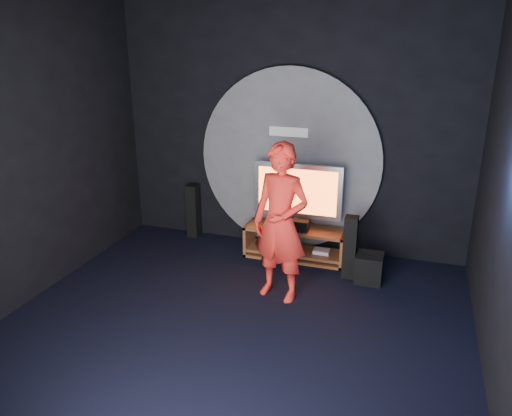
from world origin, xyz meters
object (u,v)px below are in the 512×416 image
(media_console, at_px, (295,245))
(player, at_px, (280,223))
(tower_speaker_right, at_px, (350,247))
(tv, at_px, (298,193))
(tower_speaker_left, at_px, (193,211))
(subwoofer, at_px, (369,268))

(media_console, height_order, player, player)
(tower_speaker_right, relative_size, player, 0.44)
(tv, relative_size, tower_speaker_right, 1.48)
(tv, xyz_separation_m, player, (0.08, -1.18, -0.00))
(tower_speaker_left, distance_m, tower_speaker_right, 2.58)
(media_console, distance_m, tower_speaker_right, 0.90)
(tv, xyz_separation_m, tower_speaker_right, (0.80, -0.41, -0.53))
(tower_speaker_right, distance_m, subwoofer, 0.35)
(tower_speaker_right, xyz_separation_m, player, (-0.72, -0.77, 0.53))
(media_console, xyz_separation_m, subwoofer, (1.06, -0.40, -0.01))
(tv, distance_m, subwoofer, 1.39)
(media_console, distance_m, player, 1.34)
(tv, xyz_separation_m, tower_speaker_left, (-1.69, 0.23, -0.53))
(tv, distance_m, tower_speaker_right, 1.05)
(tower_speaker_right, relative_size, subwoofer, 2.25)
(subwoofer, bearing_deg, tv, 156.38)
(tv, xyz_separation_m, subwoofer, (1.07, -0.47, -0.76))
(media_console, height_order, tower_speaker_left, tower_speaker_left)
(tv, bearing_deg, player, -85.98)
(media_console, relative_size, player, 0.74)
(tower_speaker_right, bearing_deg, tv, 152.94)
(tower_speaker_left, distance_m, subwoofer, 2.86)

